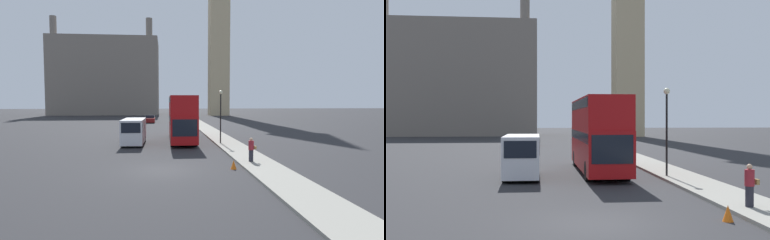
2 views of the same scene
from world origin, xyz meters
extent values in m
plane|color=#28282B|center=(0.00, 0.00, 0.00)|extent=(300.00, 300.00, 0.00)
cube|color=gray|center=(6.28, 0.00, 0.07)|extent=(2.56, 120.00, 0.15)
cube|color=tan|center=(15.75, 69.17, 21.66)|extent=(5.53, 5.53, 43.32)
cube|color=slate|center=(-17.94, 78.11, 11.58)|extent=(31.80, 15.52, 23.17)
cylinder|color=slate|center=(-31.46, 71.51, 25.71)|extent=(1.86, 1.86, 5.10)
cylinder|color=slate|center=(-4.43, 71.51, 25.71)|extent=(1.86, 1.86, 5.10)
cube|color=#A80F11|center=(1.90, 13.13, 1.55)|extent=(2.46, 10.74, 2.48)
cube|color=#A80F11|center=(1.90, 13.13, 3.74)|extent=(2.46, 10.53, 1.89)
cube|color=black|center=(1.90, 13.13, 2.37)|extent=(2.50, 10.31, 0.55)
cube|color=black|center=(1.90, 13.13, 4.30)|extent=(2.50, 10.10, 0.55)
cube|color=black|center=(1.90, 7.75, 1.85)|extent=(2.16, 0.03, 1.49)
cylinder|color=black|center=(1.01, 9.37, 0.56)|extent=(0.69, 1.13, 1.13)
cylinder|color=black|center=(2.78, 9.37, 0.56)|extent=(0.69, 1.13, 1.13)
cylinder|color=black|center=(1.01, 16.89, 0.56)|extent=(0.69, 1.13, 1.13)
cylinder|color=black|center=(2.78, 16.89, 0.56)|extent=(0.69, 1.13, 1.13)
cube|color=silver|center=(-2.81, 11.09, 1.33)|extent=(1.98, 5.23, 2.25)
cube|color=black|center=(-2.81, 8.46, 1.82)|extent=(1.68, 0.02, 0.90)
cube|color=black|center=(-2.81, 9.39, 1.82)|extent=(2.01, 0.94, 0.72)
cylinder|color=black|center=(-3.55, 9.31, 0.36)|extent=(0.49, 0.73, 0.73)
cylinder|color=black|center=(-2.06, 9.31, 0.36)|extent=(0.49, 0.73, 0.73)
cylinder|color=black|center=(-3.55, 12.86, 0.36)|extent=(0.49, 0.73, 0.73)
cylinder|color=black|center=(-2.06, 12.86, 0.36)|extent=(0.49, 0.73, 0.73)
cylinder|color=#23232D|center=(5.90, 1.37, 0.54)|extent=(0.30, 0.30, 0.77)
cylinder|color=maroon|center=(5.90, 1.37, 1.23)|extent=(0.35, 0.35, 0.61)
sphere|color=tan|center=(5.90, 1.37, 1.63)|extent=(0.21, 0.21, 0.21)
cube|color=olive|center=(6.18, 1.37, 1.07)|extent=(0.12, 0.24, 0.20)
cylinder|color=black|center=(5.46, 10.11, 2.49)|extent=(0.12, 0.12, 4.67)
sphere|color=beige|center=(5.46, 10.11, 5.00)|extent=(0.36, 0.36, 0.36)
cube|color=maroon|center=(-2.75, 40.45, 0.53)|extent=(1.80, 4.56, 0.76)
cube|color=black|center=(-2.75, 40.57, 1.18)|extent=(1.62, 2.19, 0.54)
cylinder|color=black|center=(-3.45, 39.00, 0.31)|extent=(0.40, 0.61, 0.61)
cylinder|color=black|center=(-2.05, 39.00, 0.31)|extent=(0.40, 0.61, 0.61)
cylinder|color=black|center=(-3.45, 41.91, 0.31)|extent=(0.40, 0.61, 0.61)
cylinder|color=black|center=(-2.05, 41.91, 0.31)|extent=(0.40, 0.61, 0.61)
cone|color=orange|center=(4.38, -0.14, 0.28)|extent=(0.36, 0.36, 0.55)
camera|label=1|loc=(0.24, -17.94, 4.16)|focal=28.00mm
camera|label=2|loc=(-1.90, -13.76, 3.40)|focal=40.00mm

